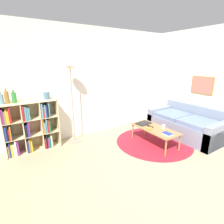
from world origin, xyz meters
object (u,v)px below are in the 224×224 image
object	(u,v)px
vase_on_shelf	(47,96)
floor_lamp	(71,84)
bottle_left	(1,99)
bottle_right	(14,98)
bookshelf	(30,127)
bowl	(149,129)
couch	(187,125)
bottle_middle	(7,97)
coffee_table	(155,130)
laptop	(143,123)
cup	(163,127)

from	to	relation	value
vase_on_shelf	floor_lamp	bearing A→B (deg)	-11.40
bottle_left	bottle_right	world-z (taller)	bottle_right
bookshelf	vase_on_shelf	xyz separation A→B (m)	(0.39, 0.00, 0.61)
vase_on_shelf	bottle_right	bearing A→B (deg)	-179.66
floor_lamp	bookshelf	bearing A→B (deg)	173.52
bowl	bottle_right	world-z (taller)	bottle_right
bottle_left	bookshelf	bearing A→B (deg)	-0.72
bottle_right	vase_on_shelf	distance (m)	0.59
couch	bottle_middle	size ratio (longest dim) A/B	6.30
coffee_table	vase_on_shelf	distance (m)	2.45
bowl	laptop	bearing A→B (deg)	67.31
coffee_table	bottle_left	bearing A→B (deg)	156.48
coffee_table	cup	bearing A→B (deg)	-32.88
bottle_left	vase_on_shelf	bearing A→B (deg)	-0.35
bottle_middle	couch	bearing A→B (deg)	-18.70
couch	bowl	bearing A→B (deg)	176.16
couch	laptop	bearing A→B (deg)	158.94
bowl	bottle_middle	distance (m)	2.91
cup	vase_on_shelf	size ratio (longest dim) A/B	0.53
bottle_middle	bottle_right	world-z (taller)	bottle_middle
bottle_left	bottle_middle	xyz separation A→B (m)	(0.09, 0.01, 0.02)
laptop	cup	bearing A→B (deg)	-70.26
bookshelf	coffee_table	distance (m)	2.67
bottle_left	vase_on_shelf	world-z (taller)	bottle_left
floor_lamp	bottle_middle	bearing A→B (deg)	174.48
vase_on_shelf	bottle_middle	bearing A→B (deg)	178.80
bookshelf	coffee_table	bearing A→B (deg)	-26.90
floor_lamp	coffee_table	world-z (taller)	floor_lamp
couch	bottle_left	distance (m)	4.17
cup	bottle_left	bearing A→B (deg)	155.93
bowl	coffee_table	bearing A→B (deg)	-8.83
bowl	bottle_left	distance (m)	2.98
laptop	floor_lamp	bearing A→B (deg)	153.20
bookshelf	cup	distance (m)	2.85
bowl	cup	size ratio (longest dim) A/B	1.56
floor_lamp	couch	distance (m)	3.01
cup	bottle_middle	size ratio (longest dim) A/B	0.28
bookshelf	bottle_left	size ratio (longest dim) A/B	4.66
coffee_table	bowl	bearing A→B (deg)	171.17
bowl	vase_on_shelf	world-z (taller)	vase_on_shelf
cup	laptop	bearing A→B (deg)	109.74
bottle_left	bottle_right	size ratio (longest dim) A/B	0.91
coffee_table	bottle_middle	size ratio (longest dim) A/B	3.93
bookshelf	bottle_right	xyz separation A→B (m)	(-0.20, -0.00, 0.64)
floor_lamp	laptop	distance (m)	1.90
bookshelf	bowl	size ratio (longest dim) A/B	8.57
couch	vase_on_shelf	bearing A→B (deg)	157.62
laptop	bottle_right	bearing A→B (deg)	161.90
floor_lamp	cup	distance (m)	2.23
bowl	bookshelf	bearing A→B (deg)	152.01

